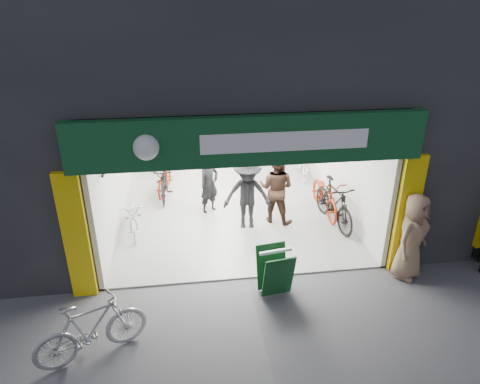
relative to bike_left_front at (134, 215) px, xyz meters
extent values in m
plane|color=#56565B|center=(2.50, -2.34, -0.44)|extent=(60.00, 60.00, 0.00)
cube|color=#232326|center=(-3.00, 2.66, 1.31)|extent=(5.00, 10.00, 3.50)
cube|color=#232326|center=(8.50, 2.66, 1.31)|extent=(6.00, 10.00, 3.50)
cube|color=#9E9E99|center=(2.50, 1.66, -0.42)|extent=(6.00, 8.00, 0.04)
cube|color=silver|center=(2.50, 5.76, 1.16)|extent=(6.00, 0.20, 3.20)
cube|color=silver|center=(-0.45, 1.66, 1.16)|extent=(0.10, 8.00, 3.20)
cube|color=silver|center=(5.45, 1.66, 1.16)|extent=(0.10, 8.00, 3.20)
cube|color=white|center=(2.50, 1.66, 2.81)|extent=(6.00, 8.00, 0.10)
cube|color=black|center=(2.50, -2.24, 2.91)|extent=(6.00, 0.30, 0.30)
cube|color=#0D3B1D|center=(2.50, -2.46, 2.61)|extent=(6.40, 0.25, 0.90)
cube|color=white|center=(3.10, -2.60, 2.61)|extent=(3.00, 0.02, 0.35)
cube|color=yellow|center=(-0.75, -2.40, 0.86)|extent=(0.45, 0.12, 2.60)
cube|color=yellow|center=(5.75, -2.40, 0.86)|extent=(0.45, 0.12, 2.60)
cylinder|color=black|center=(-0.32, 1.06, 1.66)|extent=(0.06, 5.00, 0.06)
cube|color=silver|center=(4.30, 4.16, 0.06)|extent=(1.40, 0.60, 1.00)
cube|color=white|center=(2.50, -1.14, 2.74)|extent=(1.30, 0.35, 0.04)
cube|color=white|center=(2.50, 0.66, 2.74)|extent=(1.30, 0.35, 0.04)
cube|color=white|center=(2.50, 2.46, 2.74)|extent=(1.30, 0.35, 0.04)
cube|color=white|center=(2.50, 4.26, 2.74)|extent=(1.30, 0.35, 0.04)
imported|color=silver|center=(0.00, 0.00, 0.00)|extent=(0.78, 1.75, 0.89)
imported|color=black|center=(0.70, 1.83, 0.07)|extent=(0.53, 1.72, 1.02)
imported|color=maroon|center=(0.70, 2.29, -0.03)|extent=(0.83, 1.66, 0.83)
imported|color=#A8A7AC|center=(0.70, 4.29, 0.15)|extent=(0.92, 2.05, 1.19)
imported|color=black|center=(5.00, -0.31, 0.16)|extent=(0.82, 2.06, 1.21)
imported|color=#95280D|center=(5.00, 0.36, 0.08)|extent=(0.70, 1.99, 1.05)
imported|color=silver|center=(5.00, 2.82, 0.05)|extent=(0.49, 1.66, 0.99)
imported|color=#ACACB1|center=(-0.30, -4.05, 0.10)|extent=(1.87, 1.19, 1.09)
imported|color=black|center=(1.93, 0.80, 0.37)|extent=(0.71, 0.67, 1.64)
imported|color=#3D251B|center=(3.58, 0.04, 0.50)|extent=(1.15, 1.08, 1.89)
imported|color=black|center=(2.80, -0.20, 0.47)|extent=(1.26, 0.82, 1.83)
imported|color=#958357|center=(3.26, 2.61, 0.49)|extent=(1.18, 0.71, 1.87)
imported|color=#896B50|center=(5.80, -2.64, 0.49)|extent=(1.09, 1.02, 1.87)
cube|color=#0F3D19|center=(2.97, -3.04, 0.05)|extent=(0.64, 0.32, 0.93)
cube|color=#0F3D19|center=(2.91, -2.65, 0.05)|extent=(0.64, 0.32, 0.93)
cube|color=white|center=(2.94, -2.84, 0.51)|extent=(0.64, 0.15, 0.06)
camera|label=1|loc=(1.34, -9.58, 4.93)|focal=32.00mm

